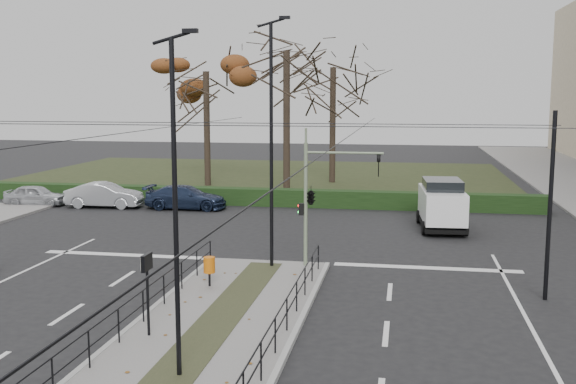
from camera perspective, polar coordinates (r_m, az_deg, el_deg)
name	(u,v)px	position (r m, az deg, el deg)	size (l,w,h in m)	color
ground	(237,302)	(21.50, -4.33, -9.31)	(140.00, 140.00, 0.00)	black
median_island	(215,327)	(19.19, -6.20, -11.30)	(4.40, 15.00, 0.14)	slate
park	(263,177)	(53.42, -2.12, 1.30)	(38.00, 26.00, 0.10)	#242C16
hedge	(216,196)	(40.47, -6.09, -0.32)	(38.00, 1.00, 1.00)	black
median_railing	(213,297)	(18.81, -6.33, -8.79)	(4.14, 13.24, 0.92)	black
catenary	(248,188)	(22.28, -3.40, 0.35)	(20.00, 34.00, 6.00)	black
traffic_light	(313,195)	(24.85, 2.12, -0.23)	(3.13, 1.77, 4.60)	gray
litter_bin	(209,265)	(22.68, -6.68, -6.19)	(0.39, 0.39, 0.99)	black
info_panel	(147,272)	(18.14, -11.87, -6.61)	(0.13, 0.58, 2.21)	black
streetlamp_median_near	(176,206)	(14.97, -9.46, -1.14)	(0.64, 0.13, 7.71)	black
streetlamp_median_far	(272,142)	(24.54, -1.38, 4.23)	(0.76, 0.16, 9.09)	black
parked_car_first	(36,195)	(42.39, -20.56, -0.26)	(1.45, 3.61, 1.23)	#B0B2B8
parked_car_second	(105,195)	(40.43, -15.27, -0.26)	(1.53, 4.38, 1.44)	#B0B2B8
parked_car_third	(186,197)	(38.94, -8.64, -0.44)	(1.89, 4.65, 1.35)	#1B2640
white_van	(442,203)	(33.42, 12.89, -0.94)	(2.34, 4.71, 2.44)	white
rust_tree	(206,72)	(47.96, -6.96, 10.08)	(7.29, 7.29, 10.53)	black
bare_tree_center	(333,76)	(49.49, 3.84, 9.79)	(7.24, 7.24, 11.12)	black
bare_tree_near	(287,62)	(42.73, -0.12, 10.93)	(6.53, 6.53, 12.04)	black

